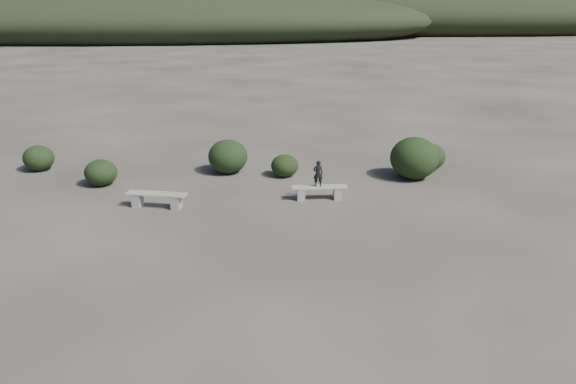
{
  "coord_description": "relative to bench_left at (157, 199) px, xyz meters",
  "views": [
    {
      "loc": [
        0.09,
        -11.85,
        6.39
      ],
      "look_at": [
        0.76,
        3.5,
        1.1
      ],
      "focal_mm": 35.0,
      "sensor_mm": 36.0,
      "label": 1
    }
  ],
  "objects": [
    {
      "name": "ground",
      "position": [
        3.41,
        -5.34,
        -0.3
      ],
      "size": [
        1200.0,
        1200.0,
        0.0
      ],
      "primitive_type": "plane",
      "color": "#322E27",
      "rests_on": "ground"
    },
    {
      "name": "shrub_a",
      "position": [
        -2.41,
        2.42,
        0.17
      ],
      "size": [
        1.16,
        1.16,
        0.95
      ],
      "primitive_type": "ellipsoid",
      "color": "black",
      "rests_on": "ground"
    },
    {
      "name": "shrub_f",
      "position": [
        -5.36,
        4.42,
        0.2
      ],
      "size": [
        1.18,
        1.18,
        0.99
      ],
      "primitive_type": "ellipsoid",
      "color": "black",
      "rests_on": "ground"
    },
    {
      "name": "shrub_b",
      "position": [
        2.08,
        3.77,
        0.35
      ],
      "size": [
        1.52,
        1.52,
        1.3
      ],
      "primitive_type": "ellipsoid",
      "color": "black",
      "rests_on": "ground"
    },
    {
      "name": "bench_right",
      "position": [
        5.32,
        0.55,
        -0.02
      ],
      "size": [
        1.86,
        0.42,
        0.46
      ],
      "rotation": [
        0.0,
        0.0,
        0.02
      ],
      "color": "gray",
      "rests_on": "ground"
    },
    {
      "name": "shrub_e",
      "position": [
        9.98,
        3.87,
        0.23
      ],
      "size": [
        1.26,
        1.26,
        1.05
      ],
      "primitive_type": "ellipsoid",
      "color": "black",
      "rests_on": "ground"
    },
    {
      "name": "bench_left",
      "position": [
        0.0,
        0.0,
        0.0
      ],
      "size": [
        2.02,
        0.8,
        0.49
      ],
      "rotation": [
        0.0,
        0.0,
        -0.2
      ],
      "color": "gray",
      "rests_on": "ground"
    },
    {
      "name": "seated_person",
      "position": [
        5.27,
        0.55,
        0.61
      ],
      "size": [
        0.35,
        0.25,
        0.9
      ],
      "primitive_type": "imported",
      "rotation": [
        0.0,
        0.0,
        3.03
      ],
      "color": "black",
      "rests_on": "bench_right"
    },
    {
      "name": "shrub_d",
      "position": [
        9.08,
        2.76,
        0.49
      ],
      "size": [
        1.8,
        1.8,
        1.57
      ],
      "primitive_type": "ellipsoid",
      "color": "black",
      "rests_on": "ground"
    },
    {
      "name": "shrub_c",
      "position": [
        4.26,
        3.21,
        0.12
      ],
      "size": [
        1.05,
        1.05,
        0.84
      ],
      "primitive_type": "ellipsoid",
      "color": "black",
      "rests_on": "ground"
    }
  ]
}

